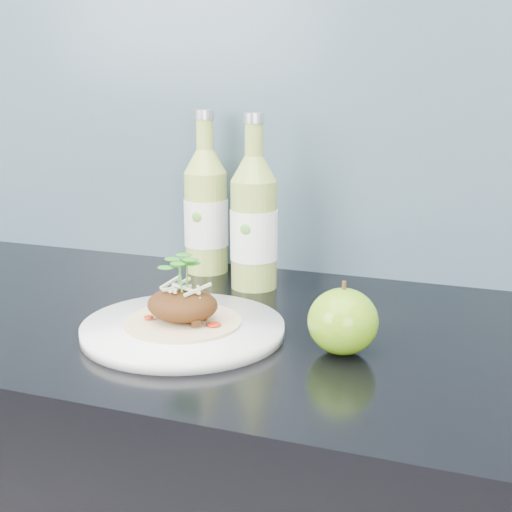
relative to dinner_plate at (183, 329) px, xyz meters
The scene contains 6 objects.
subway_backsplash 0.50m from the dinner_plate, 88.59° to the left, with size 4.00×0.02×0.70m, color #6D95AC.
dinner_plate is the anchor object (origin of this frame).
pork_taco 0.04m from the dinner_plate, 90.00° to the right, with size 0.15×0.15×0.10m.
green_apple 0.21m from the dinner_plate, ahead, with size 0.11×0.11×0.09m.
cider_bottle_left 0.33m from the dinner_plate, 108.71° to the left, with size 0.09×0.09×0.28m.
cider_bottle_right 0.26m from the dinner_plate, 87.62° to the left, with size 0.10×0.10×0.28m.
Camera 1 is at (0.39, 0.83, 1.23)m, focal length 50.00 mm.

